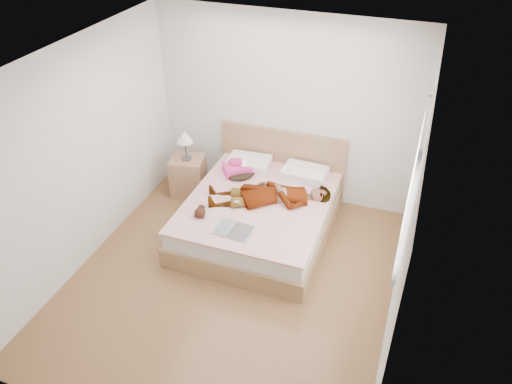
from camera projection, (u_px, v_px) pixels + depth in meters
The scene contains 11 objects.
ground at pixel (231, 280), 5.85m from camera, with size 4.00×4.00×0.00m, color #542E1A.
woman at pixel (270, 192), 6.26m from camera, with size 0.59×1.57×0.22m, color white.
hair at pixel (241, 171), 6.81m from camera, with size 0.40×0.49×0.07m, color black.
phone at pixel (244, 164), 6.66m from camera, with size 0.05×0.10×0.01m, color silver.
room_shell at pixel (412, 189), 4.74m from camera, with size 4.00×4.00×4.00m.
bed at pixel (261, 211), 6.50m from camera, with size 1.80×2.08×1.00m.
towel at pixel (237, 167), 6.81m from camera, with size 0.47×0.45×0.19m.
magazine at pixel (233, 230), 5.78m from camera, with size 0.49×0.34×0.03m.
coffee_mug at pixel (236, 203), 6.18m from camera, with size 0.12×0.10×0.08m.
plush_toy at pixel (200, 212), 6.00m from camera, with size 0.16×0.22×0.11m.
nightstand at pixel (188, 173), 7.17m from camera, with size 0.54×0.50×1.00m.
Camera 1 is at (1.71, -3.90, 4.14)m, focal length 35.00 mm.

